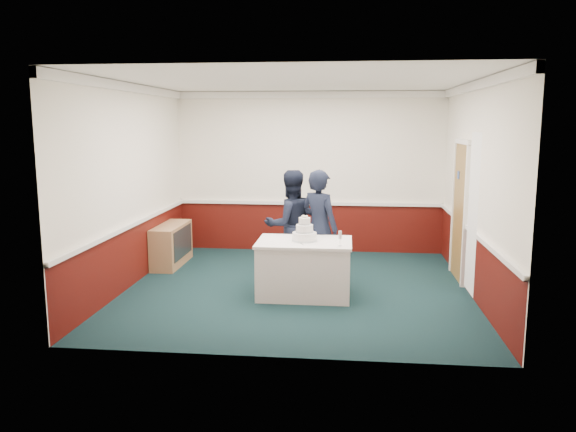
# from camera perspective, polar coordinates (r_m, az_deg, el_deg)

# --- Properties ---
(ground) EXTENTS (5.00, 5.00, 0.00)m
(ground) POSITION_cam_1_polar(r_m,az_deg,el_deg) (8.40, 0.93, -7.33)
(ground) COLOR #122B2D
(ground) RESTS_ON ground
(room_shell) EXTENTS (5.00, 5.00, 3.00)m
(room_shell) POSITION_cam_1_polar(r_m,az_deg,el_deg) (8.65, 1.86, 6.42)
(room_shell) COLOR white
(room_shell) RESTS_ON ground
(sideboard) EXTENTS (0.41, 1.20, 0.70)m
(sideboard) POSITION_cam_1_polar(r_m,az_deg,el_deg) (9.86, -11.74, -2.88)
(sideboard) COLOR #A67850
(sideboard) RESTS_ON ground
(cake_table) EXTENTS (1.32, 0.92, 0.79)m
(cake_table) POSITION_cam_1_polar(r_m,az_deg,el_deg) (7.96, 1.67, -5.28)
(cake_table) COLOR white
(cake_table) RESTS_ON ground
(wedding_cake) EXTENTS (0.35, 0.35, 0.36)m
(wedding_cake) POSITION_cam_1_polar(r_m,az_deg,el_deg) (7.84, 1.68, -1.75)
(wedding_cake) COLOR white
(wedding_cake) RESTS_ON cake_table
(cake_knife) EXTENTS (0.10, 0.21, 0.00)m
(cake_knife) POSITION_cam_1_polar(r_m,az_deg,el_deg) (7.67, 1.34, -2.82)
(cake_knife) COLOR silver
(cake_knife) RESTS_ON cake_table
(champagne_flute) EXTENTS (0.05, 0.05, 0.21)m
(champagne_flute) POSITION_cam_1_polar(r_m,az_deg,el_deg) (7.54, 5.31, -2.03)
(champagne_flute) COLOR silver
(champagne_flute) RESTS_ON cake_table
(person_man) EXTENTS (1.02, 0.93, 1.71)m
(person_man) POSITION_cam_1_polar(r_m,az_deg,el_deg) (8.71, 0.26, -0.92)
(person_man) COLOR black
(person_man) RESTS_ON ground
(person_woman) EXTENTS (0.76, 0.70, 1.74)m
(person_woman) POSITION_cam_1_polar(r_m,az_deg,el_deg) (8.43, 3.18, -1.17)
(person_woman) COLOR black
(person_woman) RESTS_ON ground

